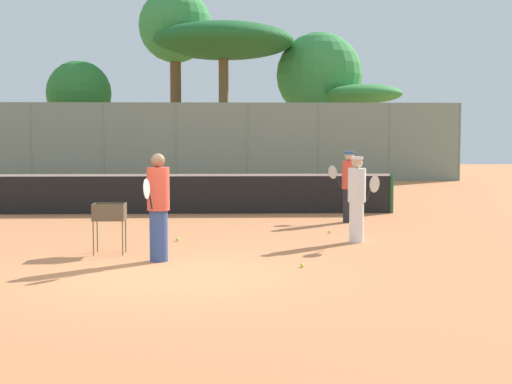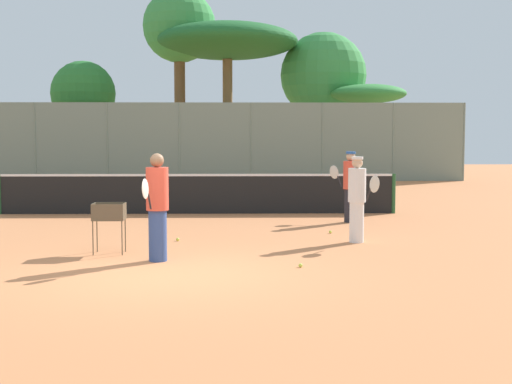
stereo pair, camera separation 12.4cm
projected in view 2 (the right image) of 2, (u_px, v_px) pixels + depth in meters
name	position (u px, v px, depth m)	size (l,w,h in m)	color
ground_plane	(165.00, 275.00, 10.79)	(80.00, 80.00, 0.00)	#D37F4C
tennis_net	(198.00, 193.00, 19.09)	(10.68, 0.10, 1.07)	#26592D
back_fence	(215.00, 142.00, 32.37)	(22.88, 0.08, 3.58)	gray
tree_0	(227.00, 42.00, 35.69)	(7.08, 7.08, 7.68)	brown
tree_1	(83.00, 94.00, 35.10)	(3.17, 3.17, 5.75)	brown
tree_2	(323.00, 76.00, 37.22)	(4.49, 4.49, 7.45)	brown
tree_3	(179.00, 29.00, 36.00)	(3.68, 3.68, 9.45)	brown
tree_4	(368.00, 95.00, 35.24)	(3.74, 3.74, 4.61)	brown
player_white_outfit	(350.00, 186.00, 17.20)	(0.66, 0.75, 1.71)	#26262D
player_red_cap	(357.00, 198.00, 13.97)	(0.54, 0.82, 1.69)	white
player_yellow_shirt	(157.00, 206.00, 11.89)	(0.38, 0.92, 1.81)	#334C8C
ball_cart	(109.00, 216.00, 12.66)	(0.56, 0.41, 0.90)	brown
tennis_ball_0	(178.00, 239.00, 14.21)	(0.07, 0.07, 0.07)	#D1E54C
tennis_ball_1	(300.00, 265.00, 11.38)	(0.07, 0.07, 0.07)	#D1E54C
tennis_ball_3	(330.00, 232.00, 15.30)	(0.07, 0.07, 0.07)	#D1E54C
parked_car	(349.00, 163.00, 36.28)	(4.20, 1.70, 1.60)	white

